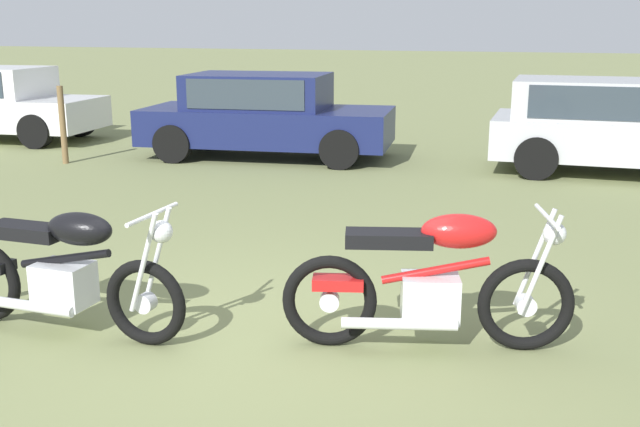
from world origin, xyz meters
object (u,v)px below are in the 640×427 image
motorcycle_black (63,271)px  fence_post_wooden (63,125)px  car_navy (264,111)px  motorcycle_red (431,282)px  car_silver (636,120)px

motorcycle_black → fence_post_wooden: size_ratio=1.61×
car_navy → motorcycle_black: bearing=-85.2°
motorcycle_black → fence_post_wooden: 7.41m
motorcycle_red → fence_post_wooden: fence_post_wooden is taller
car_navy → fence_post_wooden: (-2.89, -1.63, -0.16)m
motorcycle_red → fence_post_wooden: (-7.13, 5.27, 0.14)m
motorcycle_black → car_navy: car_navy is taller
car_silver → fence_post_wooden: bearing=-168.0°
motorcycle_red → motorcycle_black: bearing=177.3°
car_silver → fence_post_wooden: 9.08m
motorcycle_black → car_navy: (-1.62, 7.51, 0.32)m
motorcycle_black → motorcycle_red: size_ratio=1.03×
car_navy → fence_post_wooden: car_navy is taller
motorcycle_black → car_silver: (4.32, 7.97, 0.36)m
fence_post_wooden → car_navy: bearing=29.4°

